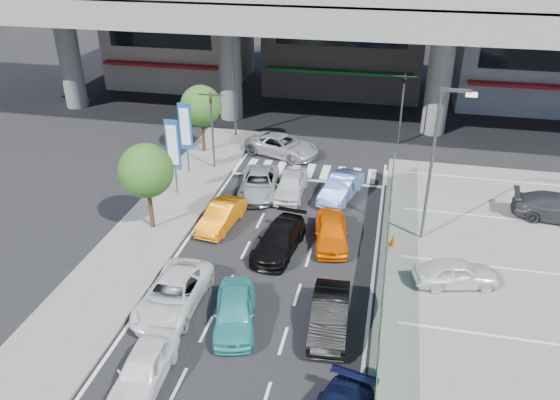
% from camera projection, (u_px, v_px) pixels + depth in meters
% --- Properties ---
extents(ground, '(120.00, 120.00, 0.00)m').
position_uv_depth(ground, '(262.00, 290.00, 24.42)').
color(ground, black).
rests_on(ground, ground).
extents(parking_lot, '(12.00, 28.00, 0.06)m').
position_uv_depth(parking_lot, '(515.00, 295.00, 24.07)').
color(parking_lot, '#61615F').
rests_on(parking_lot, ground).
extents(sidewalk_left, '(4.00, 30.00, 0.12)m').
position_uv_depth(sidewalk_left, '(153.00, 227.00, 29.16)').
color(sidewalk_left, '#61615F').
rests_on(sidewalk_left, ground).
extents(fence_run, '(0.16, 22.00, 1.80)m').
position_uv_depth(fence_run, '(385.00, 276.00, 23.87)').
color(fence_run, '#205F31').
rests_on(fence_run, ground).
extents(expressway, '(64.00, 14.00, 10.75)m').
position_uv_depth(expressway, '(334.00, 9.00, 39.32)').
color(expressway, slate).
rests_on(expressway, ground).
extents(building_west, '(12.00, 10.90, 13.00)m').
position_uv_depth(building_west, '(179.00, 13.00, 51.99)').
color(building_west, '#9D947F').
rests_on(building_west, ground).
extents(building_center, '(14.00, 10.90, 15.00)m').
position_uv_depth(building_center, '(348.00, 5.00, 49.39)').
color(building_center, gray).
rests_on(building_center, ground).
extents(building_east, '(12.00, 10.90, 12.00)m').
position_uv_depth(building_east, '(535.00, 32.00, 46.22)').
color(building_east, gray).
rests_on(building_east, ground).
extents(traffic_light_left, '(1.60, 1.24, 5.20)m').
position_uv_depth(traffic_light_left, '(211.00, 112.00, 34.11)').
color(traffic_light_left, '#595B60').
rests_on(traffic_light_left, ground).
extents(traffic_light_right, '(1.60, 1.24, 5.20)m').
position_uv_depth(traffic_light_right, '(404.00, 91.00, 37.95)').
color(traffic_light_right, '#595B60').
rests_on(traffic_light_right, ground).
extents(street_lamp_right, '(1.65, 0.22, 8.00)m').
position_uv_depth(street_lamp_right, '(437.00, 154.00, 26.02)').
color(street_lamp_right, '#595B60').
rests_on(street_lamp_right, ground).
extents(street_lamp_left, '(1.65, 0.22, 8.00)m').
position_uv_depth(street_lamp_left, '(236.00, 74.00, 38.92)').
color(street_lamp_left, '#595B60').
rests_on(street_lamp_left, ground).
extents(signboard_near, '(0.80, 0.14, 4.70)m').
position_uv_depth(signboard_near, '(173.00, 147.00, 31.24)').
color(signboard_near, '#595B60').
rests_on(signboard_near, ground).
extents(signboard_far, '(0.80, 0.14, 4.70)m').
position_uv_depth(signboard_far, '(185.00, 129.00, 33.91)').
color(signboard_far, '#595B60').
rests_on(signboard_far, ground).
extents(tree_near, '(2.80, 2.80, 4.80)m').
position_uv_depth(tree_near, '(146.00, 171.00, 27.60)').
color(tree_near, '#382314').
rests_on(tree_near, ground).
extents(tree_far, '(2.80, 2.80, 4.80)m').
position_uv_depth(tree_far, '(201.00, 106.00, 36.82)').
color(tree_far, '#382314').
rests_on(tree_far, ground).
extents(van_white_back_left, '(1.75, 3.97, 1.33)m').
position_uv_depth(van_white_back_left, '(144.00, 368.00, 19.36)').
color(van_white_back_left, white).
rests_on(van_white_back_left, ground).
extents(sedan_white_mid_left, '(2.30, 4.90, 1.36)m').
position_uv_depth(sedan_white_mid_left, '(173.00, 294.00, 23.06)').
color(sedan_white_mid_left, white).
rests_on(sedan_white_mid_left, ground).
extents(taxi_teal_mid, '(2.53, 4.32, 1.38)m').
position_uv_depth(taxi_teal_mid, '(235.00, 311.00, 22.06)').
color(taxi_teal_mid, teal).
rests_on(taxi_teal_mid, ground).
extents(hatch_black_mid_right, '(1.71, 4.27, 1.38)m').
position_uv_depth(hatch_black_mid_right, '(330.00, 315.00, 21.83)').
color(hatch_black_mid_right, black).
rests_on(hatch_black_mid_right, ground).
extents(taxi_orange_left, '(1.85, 4.02, 1.28)m').
position_uv_depth(taxi_orange_left, '(221.00, 216.00, 29.09)').
color(taxi_orange_left, orange).
rests_on(taxi_orange_left, ground).
extents(sedan_black_mid, '(2.35, 4.68, 1.31)m').
position_uv_depth(sedan_black_mid, '(279.00, 240.00, 26.94)').
color(sedan_black_mid, black).
rests_on(sedan_black_mid, ground).
extents(taxi_orange_right, '(2.27, 4.26, 1.38)m').
position_uv_depth(taxi_orange_right, '(331.00, 231.00, 27.57)').
color(taxi_orange_right, '#F36502').
rests_on(taxi_orange_right, ground).
extents(wagon_silver_front_left, '(2.78, 4.93, 1.30)m').
position_uv_depth(wagon_silver_front_left, '(259.00, 183.00, 32.53)').
color(wagon_silver_front_left, '#9CA1A4').
rests_on(wagon_silver_front_left, ground).
extents(sedan_white_front_mid, '(1.66, 4.06, 1.38)m').
position_uv_depth(sedan_white_front_mid, '(291.00, 185.00, 32.26)').
color(sedan_white_front_mid, silver).
rests_on(sedan_white_front_mid, ground).
extents(kei_truck_front_right, '(2.46, 4.42, 1.38)m').
position_uv_depth(kei_truck_front_right, '(341.00, 187.00, 31.99)').
color(kei_truck_front_right, '#6789DE').
rests_on(kei_truck_front_right, ground).
extents(crossing_wagon_silver, '(5.67, 3.97, 1.44)m').
position_uv_depth(crossing_wagon_silver, '(282.00, 146.00, 37.62)').
color(crossing_wagon_silver, '#9C9EA4').
rests_on(crossing_wagon_silver, ground).
extents(parked_sedan_white, '(3.96, 2.32, 1.26)m').
position_uv_depth(parked_sedan_white, '(456.00, 273.00, 24.41)').
color(parked_sedan_white, silver).
rests_on(parked_sedan_white, parking_lot).
extents(parked_sedan_dgrey, '(5.07, 2.46, 1.42)m').
position_uv_depth(parked_sedan_dgrey, '(560.00, 208.00, 29.59)').
color(parked_sedan_dgrey, '#323237').
rests_on(parked_sedan_dgrey, parking_lot).
extents(traffic_cone, '(0.48, 0.48, 0.71)m').
position_uv_depth(traffic_cone, '(394.00, 240.00, 27.41)').
color(traffic_cone, '#D8520C').
rests_on(traffic_cone, parking_lot).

